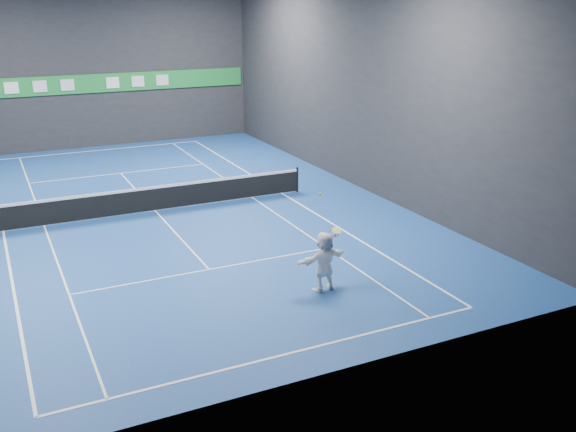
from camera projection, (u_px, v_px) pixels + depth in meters
name	position (u px, v px, depth m)	size (l,w,h in m)	color
ground	(155.00, 211.00, 25.05)	(26.00, 26.00, 0.00)	navy
wall_back	(88.00, 65.00, 34.71)	(18.00, 0.10, 9.00)	#242427
wall_front	(311.00, 179.00, 12.51)	(18.00, 0.10, 9.00)	#242427
wall_right	(356.00, 82.00, 27.32)	(0.10, 26.00, 9.00)	#242427
baseline_near	(287.00, 354.00, 14.89)	(10.98, 0.08, 0.01)	white
baseline_far	(100.00, 150.00, 35.20)	(10.98, 0.08, 0.01)	white
sideline_doubles_left	(3.00, 232.00, 22.79)	(0.08, 23.78, 0.01)	white
sideline_doubles_right	(282.00, 193.00, 27.31)	(0.08, 23.78, 0.01)	white
sideline_singles_left	(44.00, 226.00, 23.35)	(0.06, 23.78, 0.01)	white
sideline_singles_right	(252.00, 198.00, 26.74)	(0.06, 23.78, 0.01)	white
service_line_near	(209.00, 269.00, 19.58)	(8.23, 0.06, 0.01)	white
service_line_far	(121.00, 173.00, 30.51)	(8.23, 0.06, 0.01)	white
center_service_line	(155.00, 211.00, 25.05)	(0.06, 12.80, 0.01)	white
player	(324.00, 261.00, 17.96)	(1.61, 0.51, 1.74)	white
tennis_ball	(320.00, 194.00, 17.28)	(0.07, 0.07, 0.07)	yellow
tennis_net	(154.00, 198.00, 24.87)	(12.50, 0.10, 1.07)	black
sponsor_banner	(90.00, 84.00, 34.98)	(17.64, 0.11, 1.00)	#1D8634
tennis_racket	(334.00, 233.00, 17.89)	(0.44, 0.33, 0.47)	#AF121C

